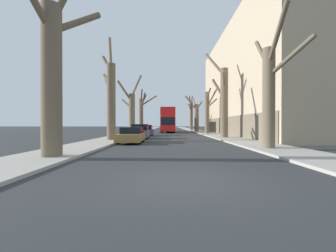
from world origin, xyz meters
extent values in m
plane|color=#2B2D30|center=(0.00, 0.00, 0.00)|extent=(300.00, 300.00, 0.00)
cube|color=#A39E93|center=(-5.97, 50.00, 0.06)|extent=(3.10, 120.00, 0.12)
cube|color=#A39E93|center=(5.97, 50.00, 0.06)|extent=(3.10, 120.00, 0.12)
cube|color=tan|center=(12.52, 25.52, 7.38)|extent=(10.00, 31.61, 14.76)
cube|color=#6B5E4C|center=(7.50, 25.52, 1.25)|extent=(0.12, 30.98, 2.50)
cylinder|color=brown|center=(-5.48, 3.83, 3.35)|extent=(0.86, 0.86, 6.70)
cylinder|color=brown|center=(-4.70, 4.65, 6.30)|extent=(1.89, 1.97, 1.76)
cylinder|color=brown|center=(-5.58, 14.46, 3.51)|extent=(0.78, 0.78, 7.02)
cylinder|color=brown|center=(-6.06, 15.03, 5.67)|extent=(1.29, 1.44, 1.34)
cylinder|color=brown|center=(-6.03, 14.77, 7.10)|extent=(1.25, 0.96, 1.62)
cylinder|color=brown|center=(-6.01, 15.15, 4.98)|extent=(1.19, 1.69, 1.87)
cylinder|color=brown|center=(-5.85, 15.22, 8.24)|extent=(0.88, 1.84, 3.49)
cylinder|color=brown|center=(-5.51, 25.73, 2.91)|extent=(0.86, 0.86, 5.81)
cylinder|color=brown|center=(-6.41, 25.32, 6.09)|extent=(2.14, 1.21, 2.99)
cylinder|color=brown|center=(-4.95, 26.41, 7.10)|extent=(1.52, 1.74, 3.33)
cylinder|color=brown|center=(-6.30, 26.36, 4.43)|extent=(1.89, 1.60, 1.60)
cylinder|color=brown|center=(-5.60, 37.27, 3.23)|extent=(0.80, 0.80, 6.45)
cylinder|color=brown|center=(-4.10, 37.17, 6.05)|extent=(3.17, 0.47, 2.13)
cylinder|color=brown|center=(-5.15, 36.51, 5.96)|extent=(1.27, 1.87, 2.96)
cylinder|color=brown|center=(-5.07, 36.72, 6.05)|extent=(1.44, 1.44, 2.25)
cylinder|color=brown|center=(-5.40, 36.25, 6.99)|extent=(0.73, 2.27, 2.05)
cylinder|color=brown|center=(5.53, 7.28, 3.00)|extent=(0.71, 0.71, 5.99)
cylinder|color=brown|center=(6.18, 6.18, 5.14)|extent=(1.57, 2.45, 1.75)
cylinder|color=brown|center=(5.31, 5.83, 6.16)|extent=(0.71, 3.10, 2.36)
cylinder|color=brown|center=(5.48, 8.07, 5.87)|extent=(0.37, 1.78, 2.22)
cylinder|color=brown|center=(5.61, 18.08, 3.75)|extent=(0.81, 0.81, 7.49)
cylinder|color=brown|center=(4.81, 18.99, 8.15)|extent=(1.96, 2.16, 2.99)
cylinder|color=brown|center=(5.43, 17.49, 6.11)|extent=(0.69, 1.48, 1.71)
cylinder|color=brown|center=(5.09, 18.54, 5.35)|extent=(1.41, 1.29, 2.38)
cylinder|color=brown|center=(5.54, 28.21, 3.21)|extent=(0.68, 0.68, 6.42)
cylinder|color=brown|center=(6.23, 27.53, 5.61)|extent=(1.70, 1.65, 3.01)
cylinder|color=brown|center=(6.10, 27.48, 4.63)|extent=(1.39, 1.71, 1.36)
cylinder|color=brown|center=(5.67, 27.53, 6.16)|extent=(0.52, 1.54, 1.41)
cylinder|color=brown|center=(5.39, 39.46, 2.78)|extent=(0.87, 0.87, 5.56)
cylinder|color=brown|center=(4.24, 39.19, 5.77)|extent=(2.60, 0.89, 3.05)
cylinder|color=brown|center=(5.84, 38.86, 5.29)|extent=(1.27, 1.54, 1.62)
cylinder|color=brown|center=(5.12, 40.52, 5.80)|extent=(0.88, 2.43, 2.85)
cylinder|color=brown|center=(5.50, 51.16, 3.57)|extent=(0.81, 0.81, 7.14)
cylinder|color=brown|center=(5.11, 50.72, 5.83)|extent=(1.16, 1.24, 1.84)
cylinder|color=brown|center=(5.13, 49.81, 7.07)|extent=(1.07, 2.96, 2.60)
cylinder|color=brown|center=(5.51, 50.11, 7.02)|extent=(0.30, 2.34, 3.08)
cube|color=red|center=(-0.43, 36.79, 1.57)|extent=(2.52, 11.68, 2.45)
cube|color=red|center=(-0.43, 36.79, 3.54)|extent=(2.47, 11.44, 1.49)
cube|color=#B11515|center=(-0.43, 36.79, 4.35)|extent=(2.47, 11.44, 0.12)
cube|color=black|center=(-0.43, 36.79, 2.04)|extent=(2.55, 10.28, 1.27)
cube|color=black|center=(-0.43, 36.79, 3.62)|extent=(2.55, 10.28, 1.13)
cube|color=black|center=(-0.43, 30.97, 2.04)|extent=(2.27, 0.06, 1.34)
cylinder|color=black|center=(-1.52, 33.29, 0.52)|extent=(0.30, 1.04, 1.04)
cylinder|color=black|center=(0.66, 33.29, 0.52)|extent=(0.30, 1.04, 1.04)
cylinder|color=black|center=(-1.52, 40.06, 0.52)|extent=(0.30, 1.04, 1.04)
cylinder|color=black|center=(0.66, 40.06, 0.52)|extent=(0.30, 1.04, 1.04)
cube|color=olive|center=(-3.36, 12.20, 0.47)|extent=(1.80, 4.50, 0.58)
cube|color=black|center=(-3.36, 12.47, 1.02)|extent=(1.58, 2.34, 0.52)
cylinder|color=black|center=(-4.15, 10.85, 0.34)|extent=(0.20, 0.68, 0.68)
cylinder|color=black|center=(-2.57, 10.85, 0.34)|extent=(0.20, 0.68, 0.68)
cylinder|color=black|center=(-4.15, 13.55, 0.34)|extent=(0.20, 0.68, 0.68)
cylinder|color=black|center=(-2.57, 13.55, 0.34)|extent=(0.20, 0.68, 0.68)
cube|color=#4C5156|center=(-3.36, 17.66, 0.53)|extent=(1.82, 4.12, 0.70)
cube|color=black|center=(-3.36, 17.91, 1.20)|extent=(1.60, 2.14, 0.65)
cylinder|color=black|center=(-4.16, 16.43, 0.31)|extent=(0.20, 0.63, 0.63)
cylinder|color=black|center=(-2.56, 16.43, 0.31)|extent=(0.20, 0.63, 0.63)
cylinder|color=black|center=(-4.16, 18.90, 0.31)|extent=(0.20, 0.63, 0.63)
cylinder|color=black|center=(-2.56, 18.90, 0.31)|extent=(0.20, 0.63, 0.63)
cube|color=navy|center=(-3.36, 23.53, 0.50)|extent=(1.83, 4.29, 0.63)
cube|color=black|center=(-3.36, 23.79, 1.12)|extent=(1.61, 2.23, 0.62)
cylinder|color=black|center=(-4.16, 22.24, 0.30)|extent=(0.20, 0.60, 0.60)
cylinder|color=black|center=(-2.56, 22.24, 0.30)|extent=(0.20, 0.60, 0.60)
cylinder|color=black|center=(-4.16, 24.82, 0.30)|extent=(0.20, 0.60, 0.60)
cylinder|color=black|center=(-2.56, 24.82, 0.30)|extent=(0.20, 0.60, 0.60)
camera|label=1|loc=(-0.41, -5.94, 1.51)|focal=24.00mm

